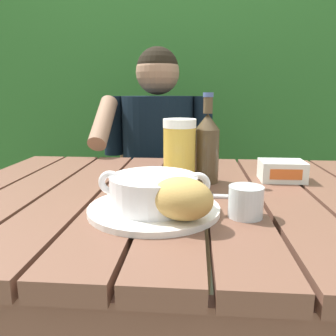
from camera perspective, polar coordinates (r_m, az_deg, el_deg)
name	(u,v)px	position (r m, az deg, el deg)	size (l,w,h in m)	color
dining_table	(178,232)	(0.88, 1.66, -10.66)	(1.15, 0.86, 0.77)	brown
hedge_backdrop	(209,92)	(2.42, 6.88, 12.64)	(3.33, 0.90, 1.99)	#2A5F26
chair_near_diner	(162,195)	(1.76, -1.07, -4.62)	(0.50, 0.47, 0.98)	brown
person_eating	(156,161)	(1.51, -1.96, 1.13)	(0.48, 0.47, 1.20)	black
serving_plate	(154,209)	(0.70, -2.38, -6.87)	(0.27, 0.27, 0.01)	white
soup_bowl	(154,190)	(0.69, -2.41, -3.76)	(0.23, 0.18, 0.07)	white
bread_roll	(182,199)	(0.62, 2.36, -5.18)	(0.14, 0.13, 0.08)	tan
beer_glass	(181,153)	(0.88, 2.16, 2.61)	(0.08, 0.08, 0.17)	gold
beer_bottle	(207,147)	(0.91, 6.60, 3.61)	(0.07, 0.07, 0.24)	#4B3A25
water_glass_small	(246,202)	(0.68, 12.97, -5.56)	(0.07, 0.07, 0.06)	silver
butter_tub	(282,171)	(0.99, 18.66, -0.43)	(0.12, 0.09, 0.06)	white
table_knife	(211,196)	(0.80, 7.28, -4.63)	(0.17, 0.02, 0.01)	silver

